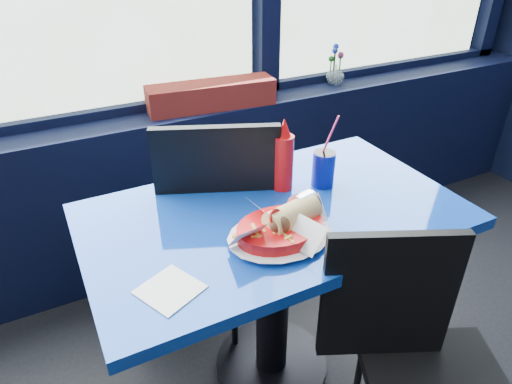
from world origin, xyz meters
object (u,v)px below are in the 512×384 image
at_px(chair_near_front, 417,355).
at_px(food_basket, 282,228).
at_px(ketchup_bottle, 283,158).
at_px(soda_cup, 323,168).
at_px(flower_vase, 335,72).
at_px(near_table, 274,256).
at_px(chair_near_back, 196,221).
at_px(planter_box, 211,95).

xyz_separation_m(chair_near_front, food_basket, (-0.24, 0.36, 0.29)).
relative_size(food_basket, ketchup_bottle, 1.22).
bearing_deg(soda_cup, chair_near_front, -94.31).
height_order(flower_vase, ketchup_bottle, same).
height_order(chair_near_front, ketchup_bottle, ketchup_bottle).
xyz_separation_m(flower_vase, soda_cup, (-0.62, -0.80, -0.05)).
bearing_deg(near_table, soda_cup, 17.60).
xyz_separation_m(chair_near_back, food_basket, (0.11, -0.45, 0.22)).
bearing_deg(food_basket, near_table, 80.76).
xyz_separation_m(chair_near_front, planter_box, (-0.06, 1.33, 0.36)).
distance_m(near_table, flower_vase, 1.25).
height_order(chair_near_front, food_basket, chair_near_front).
xyz_separation_m(food_basket, ketchup_bottle, (0.15, 0.25, 0.08)).
xyz_separation_m(chair_near_front, soda_cup, (0.04, 0.57, 0.32)).
bearing_deg(planter_box, ketchup_bottle, -86.84).
relative_size(chair_near_front, ketchup_bottle, 3.39).
bearing_deg(chair_near_back, near_table, 138.93).
xyz_separation_m(chair_near_back, planter_box, (0.29, 0.52, 0.29)).
bearing_deg(chair_near_front, near_table, 135.40).
bearing_deg(planter_box, food_basket, -94.77).
height_order(chair_near_back, planter_box, chair_near_back).
relative_size(chair_near_back, soda_cup, 3.73).
relative_size(near_table, chair_near_front, 1.38).
bearing_deg(chair_near_front, food_basket, 148.36).
xyz_separation_m(food_basket, soda_cup, (0.28, 0.21, 0.03)).
relative_size(near_table, ketchup_bottle, 4.67).
relative_size(near_table, planter_box, 2.04).
bearing_deg(chair_near_front, planter_box, 117.14).
xyz_separation_m(planter_box, soda_cup, (0.10, -0.76, -0.04)).
distance_m(near_table, food_basket, 0.26).
xyz_separation_m(flower_vase, ketchup_bottle, (-0.75, -0.75, 0.00)).
relative_size(flower_vase, ketchup_bottle, 0.80).
height_order(near_table, soda_cup, soda_cup).
bearing_deg(ketchup_bottle, planter_box, 87.21).
xyz_separation_m(ketchup_bottle, soda_cup, (0.13, -0.05, -0.05)).
xyz_separation_m(planter_box, food_basket, (-0.18, -0.97, -0.07)).
bearing_deg(chair_near_front, ketchup_bottle, 123.21).
bearing_deg(ketchup_bottle, near_table, -128.84).
height_order(near_table, food_basket, food_basket).
height_order(food_basket, soda_cup, soda_cup).
bearing_deg(flower_vase, ketchup_bottle, -135.01).
distance_m(ketchup_bottle, soda_cup, 0.15).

